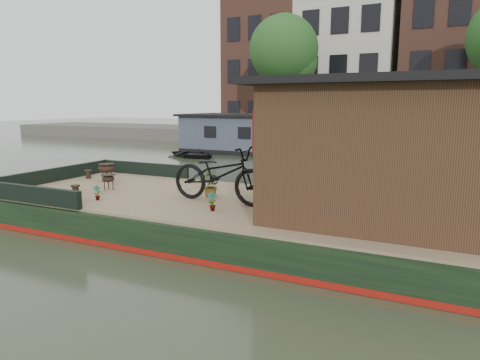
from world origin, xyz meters
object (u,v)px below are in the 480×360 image
at_px(potted_plant_a, 212,201).
at_px(brazier_rear, 109,182).
at_px(cabin, 378,149).
at_px(bicycle, 220,174).
at_px(brazier_front, 107,172).
at_px(dinghy, 194,152).

bearing_deg(potted_plant_a, brazier_rear, 167.83).
height_order(cabin, brazier_rear, cabin).
relative_size(cabin, bicycle, 1.79).
relative_size(brazier_front, dinghy, 0.16).
xyz_separation_m(bicycle, dinghy, (-7.26, 10.75, -0.95)).
relative_size(bicycle, brazier_front, 4.88).
bearing_deg(bicycle, cabin, -82.54).
relative_size(potted_plant_a, brazier_front, 0.80).
xyz_separation_m(cabin, dinghy, (-10.31, 10.54, -1.59)).
bearing_deg(bicycle, brazier_front, 80.28).
xyz_separation_m(bicycle, potted_plant_a, (0.20, -0.70, -0.40)).
bearing_deg(cabin, dinghy, 134.37).
height_order(brazier_front, brazier_rear, brazier_front).
xyz_separation_m(cabin, brazier_front, (-6.92, 0.69, -1.00)).
relative_size(brazier_rear, dinghy, 0.13).
xyz_separation_m(brazier_front, dinghy, (-3.39, 9.84, -0.59)).
bearing_deg(brazier_front, bicycle, -13.18).
relative_size(cabin, brazier_rear, 10.79).
bearing_deg(potted_plant_a, brazier_front, 158.47).
height_order(potted_plant_a, brazier_rear, brazier_rear).
bearing_deg(brazier_rear, potted_plant_a, -12.17).
xyz_separation_m(cabin, potted_plant_a, (-2.84, -0.91, -1.04)).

